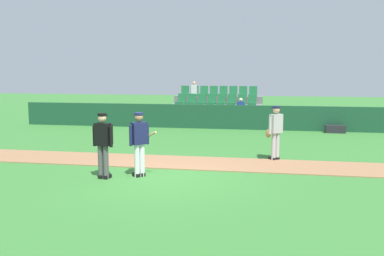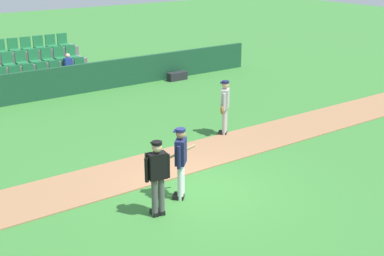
{
  "view_description": "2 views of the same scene",
  "coord_description": "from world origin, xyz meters",
  "px_view_note": "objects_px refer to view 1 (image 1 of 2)",
  "views": [
    {
      "loc": [
        2.9,
        -10.98,
        2.85
      ],
      "look_at": [
        0.61,
        1.4,
        1.18
      ],
      "focal_mm": 39.94,
      "sensor_mm": 36.0,
      "label": 1
    },
    {
      "loc": [
        -6.83,
        -9.22,
        5.65
      ],
      "look_at": [
        0.67,
        1.24,
        1.15
      ],
      "focal_mm": 48.42,
      "sensor_mm": 36.0,
      "label": 2
    }
  ],
  "objects_px": {
    "umpire_home_plate": "(103,142)",
    "runner_grey_jersey": "(275,131)",
    "equipment_bag": "(335,129)",
    "batter_navy_jersey": "(139,142)"
  },
  "relations": [
    {
      "from": "umpire_home_plate",
      "to": "runner_grey_jersey",
      "type": "xyz_separation_m",
      "value": [
        4.52,
        3.23,
        -0.04
      ]
    },
    {
      "from": "umpire_home_plate",
      "to": "equipment_bag",
      "type": "bearing_deg",
      "value": 53.93
    },
    {
      "from": "umpire_home_plate",
      "to": "runner_grey_jersey",
      "type": "height_order",
      "value": "same"
    },
    {
      "from": "equipment_bag",
      "to": "batter_navy_jersey",
      "type": "bearing_deg",
      "value": -123.67
    },
    {
      "from": "umpire_home_plate",
      "to": "equipment_bag",
      "type": "distance_m",
      "value": 12.5
    },
    {
      "from": "batter_navy_jersey",
      "to": "umpire_home_plate",
      "type": "relative_size",
      "value": 1.0
    },
    {
      "from": "runner_grey_jersey",
      "to": "equipment_bag",
      "type": "height_order",
      "value": "runner_grey_jersey"
    },
    {
      "from": "umpire_home_plate",
      "to": "runner_grey_jersey",
      "type": "relative_size",
      "value": 1.0
    },
    {
      "from": "batter_navy_jersey",
      "to": "runner_grey_jersey",
      "type": "relative_size",
      "value": 1.0
    },
    {
      "from": "batter_navy_jersey",
      "to": "equipment_bag",
      "type": "relative_size",
      "value": 1.96
    }
  ]
}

